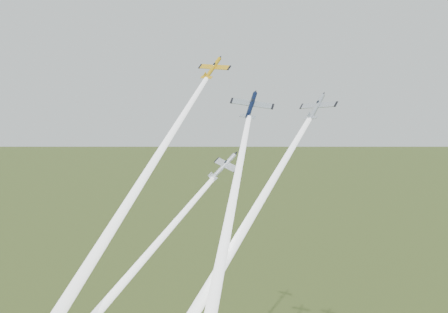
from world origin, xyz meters
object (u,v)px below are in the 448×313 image
Objects in this scene: plane_silver_right at (317,107)px; plane_silver_low at (224,166)px; plane_yellow at (213,68)px; plane_navy at (251,105)px.

plane_silver_right is 21.44m from plane_silver_low.
plane_silver_low is (8.64, -7.67, -19.52)m from plane_yellow.
plane_silver_right is (11.90, 4.70, -0.19)m from plane_navy.
plane_yellow is 25.30m from plane_silver_right.
plane_silver_low is at bearing -152.12° from plane_navy.
plane_yellow is at bearing 141.42° from plane_navy.
plane_navy is 1.07× the size of plane_silver_right.
plane_yellow is 22.68m from plane_silver_low.
plane_silver_low is (-3.51, -4.40, -12.00)m from plane_navy.
plane_yellow is at bearing 162.15° from plane_silver_low.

